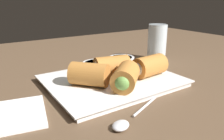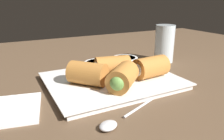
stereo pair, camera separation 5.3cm
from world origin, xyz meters
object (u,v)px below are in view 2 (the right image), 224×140
object	(u,v)px
serving_plate	(112,81)
drinking_glass	(164,44)
napkin	(0,111)
dipping_bowl_near	(98,67)
spoon	(114,122)
dipping_bowl_far	(125,62)

from	to	relation	value
serving_plate	drinking_glass	xyz separation A→B (cm)	(24.91, 9.90, 5.42)
napkin	drinking_glass	xyz separation A→B (cm)	(50.79, 13.07, 5.88)
dipping_bowl_near	napkin	distance (cm)	26.07
dipping_bowl_near	spoon	bearing A→B (deg)	-107.08
spoon	drinking_glass	xyz separation A→B (cm)	(33.28, 26.98, 5.65)
drinking_glass	dipping_bowl_near	bearing A→B (deg)	-170.44
serving_plate	napkin	size ratio (longest dim) A/B	1.86
spoon	drinking_glass	world-z (taller)	drinking_glass
serving_plate	napkin	bearing A→B (deg)	-173.02
dipping_bowl_far	spoon	world-z (taller)	dipping_bowl_far
dipping_bowl_near	dipping_bowl_far	bearing A→B (deg)	4.32
serving_plate	napkin	xyz separation A→B (cm)	(-25.88, -3.17, -0.46)
napkin	serving_plate	bearing A→B (deg)	6.98
dipping_bowl_far	napkin	distance (cm)	34.64
dipping_bowl_near	dipping_bowl_far	size ratio (longest dim) A/B	1.00
serving_plate	drinking_glass	world-z (taller)	drinking_glass
drinking_glass	napkin	bearing A→B (deg)	-165.57
dipping_bowl_far	spoon	bearing A→B (deg)	-124.15
napkin	dipping_bowl_near	bearing A→B (deg)	19.44
spoon	napkin	size ratio (longest dim) A/B	0.88
serving_plate	spoon	bearing A→B (deg)	-116.09
serving_plate	dipping_bowl_far	bearing A→B (deg)	39.70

